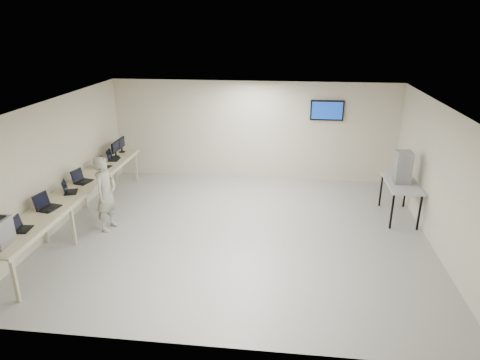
# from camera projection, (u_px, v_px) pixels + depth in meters

# --- Properties ---
(room) EXTENTS (8.01, 7.01, 2.81)m
(room) POSITION_uv_depth(u_px,v_px,m) (241.00, 171.00, 8.88)
(room) COLOR gray
(room) RESTS_ON ground
(workbench) EXTENTS (0.76, 6.00, 0.90)m
(workbench) POSITION_uv_depth(u_px,v_px,m) (78.00, 190.00, 9.42)
(workbench) COLOR tan
(workbench) RESTS_ON ground
(laptop_0) EXTENTS (0.29, 0.34, 0.25)m
(laptop_0) POSITION_uv_depth(u_px,v_px,m) (20.00, 226.00, 7.46)
(laptop_0) COLOR black
(laptop_0) RESTS_ON workbench
(laptop_1) EXTENTS (0.40, 0.45, 0.31)m
(laptop_1) POSITION_uv_depth(u_px,v_px,m) (46.00, 205.00, 8.30)
(laptop_1) COLOR black
(laptop_1) RESTS_ON workbench
(laptop_2) EXTENTS (0.38, 0.40, 0.27)m
(laptop_2) POSITION_uv_depth(u_px,v_px,m) (68.00, 189.00, 9.08)
(laptop_2) COLOR black
(laptop_2) RESTS_ON workbench
(laptop_3) EXTENTS (0.39, 0.43, 0.30)m
(laptop_3) POSITION_uv_depth(u_px,v_px,m) (81.00, 179.00, 9.66)
(laptop_3) COLOR black
(laptop_3) RESTS_ON workbench
(laptop_4) EXTENTS (0.33, 0.38, 0.27)m
(laptop_4) POSITION_uv_depth(u_px,v_px,m) (102.00, 165.00, 10.61)
(laptop_4) COLOR black
(laptop_4) RESTS_ON workbench
(laptop_5) EXTENTS (0.32, 0.37, 0.27)m
(laptop_5) POSITION_uv_depth(u_px,v_px,m) (112.00, 157.00, 11.22)
(laptop_5) COLOR black
(laptop_5) RESTS_ON workbench
(monitor_near) EXTENTS (0.18, 0.41, 0.41)m
(monitor_near) POSITION_uv_depth(u_px,v_px,m) (115.00, 148.00, 11.41)
(monitor_near) COLOR black
(monitor_near) RESTS_ON workbench
(monitor_far) EXTENTS (0.18, 0.41, 0.41)m
(monitor_far) POSITION_uv_depth(u_px,v_px,m) (121.00, 144.00, 11.81)
(monitor_far) COLOR black
(monitor_far) RESTS_ON workbench
(soldier) EXTENTS (0.51, 0.67, 1.67)m
(soldier) POSITION_uv_depth(u_px,v_px,m) (106.00, 194.00, 9.22)
(soldier) COLOR gray
(soldier) RESTS_ON ground
(side_table) EXTENTS (0.68, 1.46, 0.88)m
(side_table) POSITION_uv_depth(u_px,v_px,m) (401.00, 185.00, 9.78)
(side_table) COLOR #A1A5A8
(side_table) RESTS_ON ground
(storage_bins) EXTENTS (0.34, 0.38, 0.73)m
(storage_bins) POSITION_uv_depth(u_px,v_px,m) (403.00, 167.00, 9.63)
(storage_bins) COLOR #939496
(storage_bins) RESTS_ON side_table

